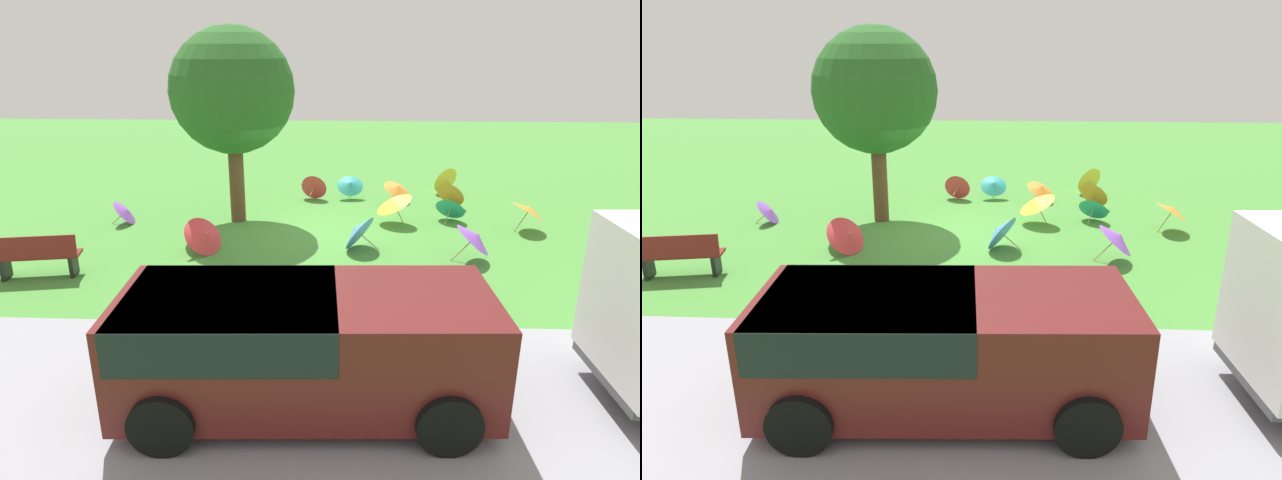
% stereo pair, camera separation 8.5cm
% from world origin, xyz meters
% --- Properties ---
extents(ground, '(40.00, 40.00, 0.00)m').
position_xyz_m(ground, '(0.00, 0.00, 0.00)').
color(ground, '#478C38').
extents(road_strip, '(40.00, 4.08, 0.01)m').
position_xyz_m(road_strip, '(0.00, 6.99, 0.00)').
color(road_strip, gray).
rests_on(road_strip, ground).
extents(van_dark, '(4.68, 2.30, 1.53)m').
position_xyz_m(van_dark, '(-0.46, 7.07, 0.91)').
color(van_dark, '#591919').
rests_on(van_dark, ground).
extents(park_bench, '(1.66, 0.77, 0.90)m').
position_xyz_m(park_bench, '(4.94, 3.26, 0.47)').
color(park_bench, maroon).
rests_on(park_bench, ground).
extents(shade_tree, '(3.05, 3.05, 4.82)m').
position_xyz_m(shade_tree, '(1.68, -0.65, 3.27)').
color(shade_tree, brown).
rests_on(shade_tree, ground).
extents(parasol_red_0, '(1.10, 1.15, 0.85)m').
position_xyz_m(parasol_red_0, '(1.97, 1.78, 0.43)').
color(parasol_red_0, tan).
rests_on(parasol_red_0, ground).
extents(parasol_orange_0, '(0.99, 0.95, 0.78)m').
position_xyz_m(parasol_orange_0, '(-4.08, -2.22, 0.39)').
color(parasol_orange_0, tan).
rests_on(parasol_orange_0, ground).
extents(parasol_purple_1, '(0.71, 0.80, 0.64)m').
position_xyz_m(parasol_purple_1, '(4.50, -0.25, 0.32)').
color(parasol_purple_1, tan).
rests_on(parasol_purple_1, ground).
extents(parasol_purple_2, '(0.91, 0.97, 0.91)m').
position_xyz_m(parasol_purple_2, '(-3.83, 2.01, 0.55)').
color(parasol_purple_2, tan).
rests_on(parasol_purple_2, ground).
extents(parasol_orange_1, '(1.06, 1.06, 0.69)m').
position_xyz_m(parasol_orange_1, '(-2.59, -2.48, 0.45)').
color(parasol_orange_1, tan).
rests_on(parasol_orange_1, ground).
extents(parasol_teal_0, '(0.95, 0.87, 0.71)m').
position_xyz_m(parasol_teal_0, '(-3.83, -0.85, 0.37)').
color(parasol_teal_0, tan).
rests_on(parasol_teal_0, ground).
extents(parasol_blue_0, '(1.01, 1.12, 0.88)m').
position_xyz_m(parasol_blue_0, '(-1.36, 1.37, 0.44)').
color(parasol_blue_0, tan).
rests_on(parasol_blue_0, ground).
extents(parasol_yellow_0, '(1.13, 1.14, 0.92)m').
position_xyz_m(parasol_yellow_0, '(-2.29, -0.51, 0.60)').
color(parasol_yellow_0, tan).
rests_on(parasol_yellow_0, ground).
extents(parasol_red_2, '(0.82, 0.73, 0.76)m').
position_xyz_m(parasol_red_2, '(-0.18, -2.84, 0.38)').
color(parasol_red_2, tan).
rests_on(parasol_red_2, ground).
extents(parasol_orange_2, '(0.95, 1.00, 0.83)m').
position_xyz_m(parasol_orange_2, '(-5.59, -0.09, 0.55)').
color(parasol_orange_2, tan).
rests_on(parasol_orange_2, ground).
extents(parasol_teal_3, '(0.82, 0.76, 0.74)m').
position_xyz_m(parasol_teal_3, '(-1.24, -2.86, 0.45)').
color(parasol_teal_3, tan).
rests_on(parasol_teal_3, ground).
extents(parasol_yellow_1, '(0.95, 0.93, 0.86)m').
position_xyz_m(parasol_yellow_1, '(-4.11, -3.72, 0.43)').
color(parasol_yellow_1, tan).
rests_on(parasol_yellow_1, ground).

